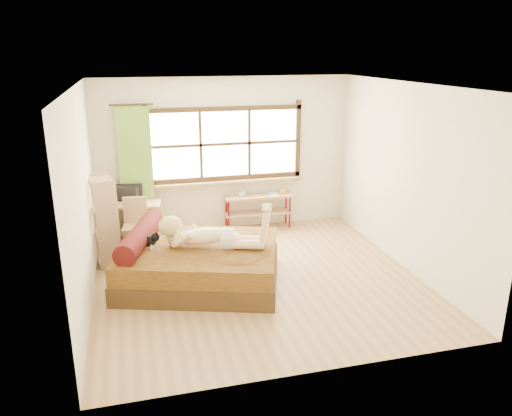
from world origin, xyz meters
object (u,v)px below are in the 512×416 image
object	(u,v)px
desk	(127,208)
pipe_shelf	(259,204)
bookshelf	(105,220)
chair	(135,221)
woman	(210,225)
kitten	(146,240)
bed	(197,262)

from	to	relation	value
desk	pipe_shelf	bearing A→B (deg)	11.04
bookshelf	chair	bearing A→B (deg)	30.11
woman	chair	xyz separation A→B (m)	(-0.98, 1.52, -0.37)
kitten	chair	xyz separation A→B (m)	(-0.11, 1.37, -0.18)
pipe_shelf	bookshelf	xyz separation A→B (m)	(-2.65, -0.90, 0.22)
desk	bookshelf	xyz separation A→B (m)	(-0.34, -0.78, 0.08)
bed	kitten	world-z (taller)	bed
bed	woman	distance (m)	0.60
bed	bookshelf	bearing A→B (deg)	157.49
woman	chair	world-z (taller)	woman
chair	bookshelf	world-z (taller)	bookshelf
bed	desk	distance (m)	2.05
kitten	bookshelf	world-z (taller)	bookshelf
bed	chair	size ratio (longest dim) A/B	2.96
bed	desk	bearing A→B (deg)	133.84
desk	chair	distance (m)	0.41
bed	pipe_shelf	size ratio (longest dim) A/B	2.06
woman	pipe_shelf	bearing A→B (deg)	76.50
bed	kitten	size ratio (longest dim) A/B	7.97
chair	pipe_shelf	distance (m)	2.25
woman	chair	size ratio (longest dim) A/B	1.73
woman	bookshelf	distance (m)	1.82
kitten	bookshelf	distance (m)	1.11
bookshelf	bed	bearing A→B (deg)	-52.12
pipe_shelf	chair	bearing A→B (deg)	-165.75
woman	kitten	size ratio (longest dim) A/B	4.67
kitten	pipe_shelf	world-z (taller)	kitten
kitten	desk	distance (m)	1.75
pipe_shelf	woman	bearing A→B (deg)	-119.52
woman	kitten	world-z (taller)	woman
bed	chair	bearing A→B (deg)	136.08
kitten	desk	size ratio (longest dim) A/B	0.28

